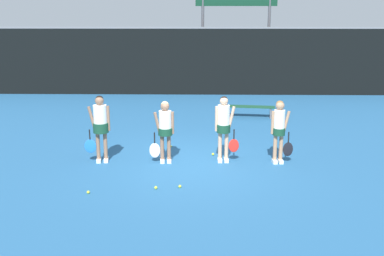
{
  "coord_description": "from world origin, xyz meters",
  "views": [
    {
      "loc": [
        0.21,
        -11.18,
        3.86
      ],
      "look_at": [
        -0.01,
        0.02,
        0.92
      ],
      "focal_mm": 42.0,
      "sensor_mm": 36.0,
      "label": 1
    }
  ],
  "objects": [
    {
      "name": "tennis_ball_3",
      "position": [
        -0.78,
        -1.86,
        0.03
      ],
      "size": [
        0.07,
        0.07,
        0.07
      ],
      "primitive_type": "sphere",
      "color": "#CCE033",
      "rests_on": "ground_plane"
    },
    {
      "name": "tennis_ball_0",
      "position": [
        -2.23,
        -2.14,
        0.03
      ],
      "size": [
        0.07,
        0.07,
        0.07
      ],
      "primitive_type": "sphere",
      "color": "#CCE033",
      "rests_on": "ground_plane"
    },
    {
      "name": "player_3",
      "position": [
        2.24,
        0.01,
        0.97
      ],
      "size": [
        0.6,
        0.32,
        1.65
      ],
      "rotation": [
        0.0,
        0.0,
        0.08
      ],
      "color": "tan",
      "rests_on": "ground_plane"
    },
    {
      "name": "player_1",
      "position": [
        -0.71,
        0.0,
        0.96
      ],
      "size": [
        0.65,
        0.37,
        1.62
      ],
      "rotation": [
        0.0,
        0.0,
        0.09
      ],
      "color": "#8C664C",
      "rests_on": "ground_plane"
    },
    {
      "name": "tennis_ball_1",
      "position": [
        -0.25,
        -1.76,
        0.03
      ],
      "size": [
        0.07,
        0.07,
        0.07
      ],
      "primitive_type": "sphere",
      "color": "#CCE033",
      "rests_on": "ground_plane"
    },
    {
      "name": "fence_windscreen",
      "position": [
        0.0,
        9.81,
        1.58
      ],
      "size": [
        60.0,
        0.08,
        3.14
      ],
      "color": "black",
      "rests_on": "ground_plane"
    },
    {
      "name": "bench_courtside",
      "position": [
        2.11,
        5.17,
        0.36
      ],
      "size": [
        1.72,
        0.56,
        0.42
      ],
      "rotation": [
        0.0,
        0.0,
        -0.12
      ],
      "color": "#19472D",
      "rests_on": "ground_plane"
    },
    {
      "name": "scoreboard",
      "position": [
        1.9,
        11.14,
        4.2
      ],
      "size": [
        3.91,
        0.15,
        5.33
      ],
      "color": "#515156",
      "rests_on": "ground_plane"
    },
    {
      "name": "tennis_ball_4",
      "position": [
        -0.65,
        1.32,
        0.03
      ],
      "size": [
        0.06,
        0.06,
        0.06
      ],
      "primitive_type": "sphere",
      "color": "#CCE033",
      "rests_on": "ground_plane"
    },
    {
      "name": "player_2",
      "position": [
        0.81,
        0.08,
        1.03
      ],
      "size": [
        0.63,
        0.36,
        1.75
      ],
      "rotation": [
        0.0,
        0.0,
        0.04
      ],
      "color": "tan",
      "rests_on": "ground_plane"
    },
    {
      "name": "tennis_ball_2",
      "position": [
        0.56,
        0.58,
        0.04
      ],
      "size": [
        0.07,
        0.07,
        0.07
      ],
      "primitive_type": "sphere",
      "color": "#CCE033",
      "rests_on": "ground_plane"
    },
    {
      "name": "ground_plane",
      "position": [
        0.0,
        0.0,
        0.0
      ],
      "size": [
        140.0,
        140.0,
        0.0
      ],
      "primitive_type": "plane",
      "color": "#235684"
    },
    {
      "name": "player_0",
      "position": [
        -2.38,
        0.0,
        1.05
      ],
      "size": [
        0.68,
        0.4,
        1.76
      ],
      "rotation": [
        0.0,
        0.0,
        0.14
      ],
      "color": "#8C664C",
      "rests_on": "ground_plane"
    }
  ]
}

